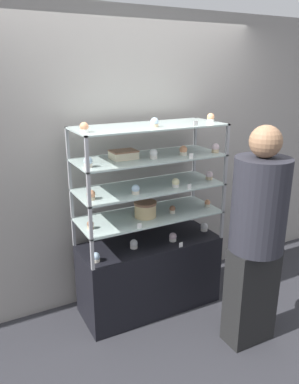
{
  "coord_description": "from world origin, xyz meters",
  "views": [
    {
      "loc": [
        -1.4,
        -2.65,
        2.1
      ],
      "look_at": [
        0.0,
        0.0,
        1.11
      ],
      "focal_mm": 35.0,
      "sensor_mm": 36.0,
      "label": 1
    }
  ],
  "objects": [
    {
      "name": "display_riser_lower",
      "position": [
        0.0,
        0.0,
        0.89
      ],
      "size": [
        1.24,
        0.49,
        0.25
      ],
      "color": "#99999E",
      "rests_on": "display_base"
    },
    {
      "name": "price_tag_2",
      "position": [
        0.25,
        -0.23,
        1.18
      ],
      "size": [
        0.04,
        0.0,
        0.04
      ],
      "color": "white",
      "rests_on": "display_riser_middle"
    },
    {
      "name": "cupcake_6",
      "position": [
        0.55,
        -0.08,
        0.94
      ],
      "size": [
        0.05,
        0.05,
        0.07
      ],
      "color": "beige",
      "rests_on": "display_riser_lower"
    },
    {
      "name": "cupcake_1",
      "position": [
        -0.18,
        -0.05,
        0.69
      ],
      "size": [
        0.07,
        0.07,
        0.08
      ],
      "color": "white",
      "rests_on": "display_base"
    },
    {
      "name": "back_wall",
      "position": [
        0.0,
        0.39,
        1.3
      ],
      "size": [
        8.0,
        0.05,
        2.6
      ],
      "color": "gray",
      "rests_on": "ground_plane"
    },
    {
      "name": "cupcake_11",
      "position": [
        -0.56,
        -0.1,
        1.46
      ],
      "size": [
        0.06,
        0.06,
        0.08
      ],
      "color": "beige",
      "rests_on": "display_riser_upper"
    },
    {
      "name": "ground_plane",
      "position": [
        0.0,
        0.0,
        0.0
      ],
      "size": [
        20.0,
        20.0,
        0.0
      ],
      "primitive_type": "plane",
      "color": "#2D2D33"
    },
    {
      "name": "cupcake_15",
      "position": [
        -0.57,
        -0.09,
        1.71
      ],
      "size": [
        0.06,
        0.06,
        0.07
      ],
      "color": "white",
      "rests_on": "display_riser_top"
    },
    {
      "name": "price_tag_4",
      "position": [
        0.29,
        -0.23,
        1.69
      ],
      "size": [
        0.04,
        0.0,
        0.04
      ],
      "color": "white",
      "rests_on": "display_riser_top"
    },
    {
      "name": "cupcake_2",
      "position": [
        0.19,
        -0.09,
        0.69
      ],
      "size": [
        0.07,
        0.07,
        0.08
      ],
      "color": "white",
      "rests_on": "display_base"
    },
    {
      "name": "cupcake_14",
      "position": [
        0.57,
        -0.13,
        1.46
      ],
      "size": [
        0.06,
        0.06,
        0.08
      ],
      "color": "#CCB28C",
      "rests_on": "display_riser_upper"
    },
    {
      "name": "sheet_cake_frosted",
      "position": [
        -0.22,
        0.03,
        1.45
      ],
      "size": [
        0.21,
        0.16,
        0.07
      ],
      "color": "beige",
      "rests_on": "display_riser_upper"
    },
    {
      "name": "cupcake_5",
      "position": [
        0.19,
        -0.06,
        0.94
      ],
      "size": [
        0.05,
        0.05,
        0.07
      ],
      "color": "beige",
      "rests_on": "display_riser_lower"
    },
    {
      "name": "cupcake_13",
      "position": [
        0.27,
        -0.09,
        1.46
      ],
      "size": [
        0.06,
        0.06,
        0.08
      ],
      "color": "beige",
      "rests_on": "display_riser_upper"
    },
    {
      "name": "cupcake_10",
      "position": [
        0.57,
        -0.06,
        1.2
      ],
      "size": [
        0.06,
        0.06,
        0.08
      ],
      "color": "#CCB28C",
      "rests_on": "display_riser_middle"
    },
    {
      "name": "display_riser_top",
      "position": [
        0.0,
        0.0,
        1.66
      ],
      "size": [
        1.24,
        0.49,
        0.25
      ],
      "color": "#99999E",
      "rests_on": "display_riser_upper"
    },
    {
      "name": "display_base",
      "position": [
        0.0,
        0.0,
        0.33
      ],
      "size": [
        1.24,
        0.49,
        0.65
      ],
      "color": "black",
      "rests_on": "ground_plane"
    },
    {
      "name": "customer_figure",
      "position": [
        0.5,
        -0.77,
        0.93
      ],
      "size": [
        0.41,
        0.41,
        1.74
      ],
      "color": "black",
      "rests_on": "ground_plane"
    },
    {
      "name": "cupcake_17",
      "position": [
        0.56,
        -0.06,
        1.71
      ],
      "size": [
        0.06,
        0.06,
        0.07
      ],
      "color": "white",
      "rests_on": "display_riser_top"
    },
    {
      "name": "cupcake_4",
      "position": [
        -0.55,
        -0.05,
        0.94
      ],
      "size": [
        0.05,
        0.05,
        0.07
      ],
      "color": "#CCB28C",
      "rests_on": "display_riser_lower"
    },
    {
      "name": "cupcake_7",
      "position": [
        -0.55,
        -0.09,
        1.2
      ],
      "size": [
        0.06,
        0.06,
        0.08
      ],
      "color": "#CCB28C",
      "rests_on": "display_riser_middle"
    },
    {
      "name": "cupcake_9",
      "position": [
        0.18,
        -0.12,
        1.2
      ],
      "size": [
        0.06,
        0.06,
        0.08
      ],
      "color": "white",
      "rests_on": "display_riser_middle"
    },
    {
      "name": "cupcake_3",
      "position": [
        0.56,
        -0.04,
        0.69
      ],
      "size": [
        0.07,
        0.07,
        0.08
      ],
      "color": "white",
      "rests_on": "display_base"
    },
    {
      "name": "price_tag_3",
      "position": [
        0.26,
        -0.23,
        1.44
      ],
      "size": [
        0.04,
        0.0,
        0.04
      ],
      "color": "white",
      "rests_on": "display_riser_upper"
    },
    {
      "name": "cupcake_12",
      "position": [
        -0.01,
        -0.08,
        1.46
      ],
      "size": [
        0.06,
        0.06,
        0.08
      ],
      "color": "white",
      "rests_on": "display_riser_upper"
    },
    {
      "name": "price_tag_0",
      "position": [
        0.18,
        -0.23,
        0.68
      ],
      "size": [
        0.04,
        0.0,
        0.04
      ],
      "color": "white",
      "rests_on": "display_base"
    },
    {
      "name": "cupcake_8",
      "position": [
        -0.19,
        -0.13,
        1.2
      ],
      "size": [
        0.06,
        0.06,
        0.08
      ],
      "color": "beige",
      "rests_on": "display_riser_middle"
    },
    {
      "name": "layer_cake_centerpiece",
      "position": [
        -0.05,
        -0.03,
        0.98
      ],
      "size": [
        0.19,
        0.19,
        0.13
      ],
      "color": "#DBBC84",
      "rests_on": "display_riser_lower"
    },
    {
      "name": "cupcake_0",
      "position": [
        -0.54,
        -0.12,
        0.69
      ],
      "size": [
        0.07,
        0.07,
        0.08
      ],
      "color": "beige",
      "rests_on": "display_base"
    },
    {
      "name": "cupcake_16",
      "position": [
        -0.01,
        -0.09,
        1.71
      ],
      "size": [
        0.06,
        0.06,
        0.07
      ],
      "color": "#CCB28C",
      "rests_on": "display_riser_top"
    },
    {
      "name": "display_riser_middle",
      "position": [
        0.0,
        0.0,
        1.15
      ],
      "size": [
        1.24,
        0.49,
        0.25
      ],
      "color": "#99999E",
      "rests_on": "display_riser_lower"
    },
    {
      "name": "price_tag_1",
      "position": [
        -0.21,
        -0.23,
        0.93
      ],
      "size": [
        0.04,
        0.0,
        0.04
      ],
      "color": "white",
      "rests_on": "display_riser_lower"
    },
    {
      "name": "display_riser_upper",
      "position": [
        0.0,
        0.0,
        1.4
      ],
      "size": [
        1.24,
        0.49,
        0.25
      ],
      "color": "#99999E",
      "rests_on": "display_riser_middle"
    }
  ]
}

